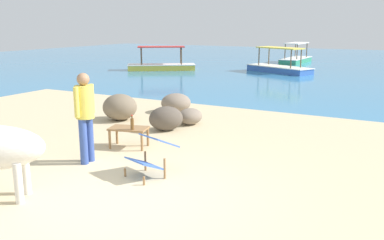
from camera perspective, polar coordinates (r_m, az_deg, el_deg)
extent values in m
cube|color=#CCB78E|center=(6.10, -9.33, -10.99)|extent=(18.00, 14.00, 0.04)
cube|color=teal|center=(26.73, 20.79, 6.82)|extent=(60.00, 36.00, 0.03)
cylinder|color=silver|center=(6.31, -22.61, -7.98)|extent=(0.12, 0.12, 0.59)
cylinder|color=silver|center=(6.60, -21.70, -6.98)|extent=(0.12, 0.12, 0.59)
cube|color=olive|center=(8.49, -8.64, -1.13)|extent=(0.85, 0.62, 0.04)
cylinder|color=olive|center=(8.59, -6.04, -2.31)|extent=(0.05, 0.05, 0.38)
cylinder|color=olive|center=(8.26, -6.86, -2.95)|extent=(0.05, 0.05, 0.38)
cylinder|color=olive|center=(8.83, -10.21, -2.02)|extent=(0.05, 0.05, 0.38)
cylinder|color=olive|center=(8.51, -11.17, -2.63)|extent=(0.05, 0.05, 0.38)
cylinder|color=brown|center=(8.29, -8.16, -0.55)|extent=(0.07, 0.07, 0.22)
cylinder|color=brown|center=(8.26, -8.19, 0.39)|extent=(0.03, 0.03, 0.06)
cylinder|color=red|center=(8.25, -8.20, 0.65)|extent=(0.03, 0.03, 0.02)
cylinder|color=olive|center=(6.58, -6.56, -8.24)|extent=(0.04, 0.04, 0.14)
cylinder|color=olive|center=(6.98, -9.12, -7.06)|extent=(0.04, 0.04, 0.14)
cylinder|color=olive|center=(6.78, -3.75, -6.63)|extent=(0.04, 0.04, 0.34)
cylinder|color=olive|center=(7.17, -6.39, -5.58)|extent=(0.04, 0.04, 0.34)
cube|color=#3D66C6|center=(6.83, -6.50, -5.90)|extent=(0.63, 0.58, 0.21)
cube|color=#3D66C6|center=(6.92, -4.48, -2.79)|extent=(0.64, 0.61, 0.23)
cylinder|color=#334C99|center=(7.77, -13.77, -2.56)|extent=(0.14, 0.14, 0.82)
cylinder|color=#334C99|center=(7.64, -14.59, -2.89)|extent=(0.14, 0.14, 0.82)
cylinder|color=#DBC64C|center=(7.55, -14.47, 2.40)|extent=(0.32, 0.32, 0.58)
cylinder|color=#DBC64C|center=(7.71, -13.53, 2.88)|extent=(0.09, 0.09, 0.52)
cylinder|color=#DBC64C|center=(7.38, -15.48, 2.34)|extent=(0.09, 0.09, 0.52)
sphere|color=#997051|center=(7.49, -14.64, 5.41)|extent=(0.22, 0.22, 0.22)
ellipsoid|color=gray|center=(11.83, -2.20, 2.37)|extent=(1.08, 1.10, 0.53)
ellipsoid|color=gray|center=(10.37, -0.27, 0.50)|extent=(0.70, 0.76, 0.40)
ellipsoid|color=brown|center=(9.78, -3.57, 0.21)|extent=(0.99, 0.98, 0.57)
ellipsoid|color=#756651|center=(10.98, -9.81, 1.75)|extent=(1.10, 1.09, 0.68)
cube|color=#3866B7|center=(22.40, 11.76, 6.75)|extent=(3.73, 2.50, 0.28)
cube|color=white|center=(22.38, 11.78, 7.15)|extent=(3.82, 2.58, 0.04)
cylinder|color=brown|center=(22.78, 9.13, 8.51)|extent=(0.06, 0.06, 0.95)
cylinder|color=brown|center=(23.35, 10.45, 8.56)|extent=(0.06, 0.06, 0.95)
cylinder|color=brown|center=(21.35, 13.35, 8.03)|extent=(0.06, 0.06, 0.95)
cylinder|color=brown|center=(21.95, 14.64, 8.09)|extent=(0.06, 0.06, 0.95)
cube|color=#EFD14C|center=(22.31, 11.90, 9.60)|extent=(2.68, 1.90, 0.06)
cube|color=#338E66|center=(28.23, 13.96, 7.87)|extent=(1.25, 3.64, 0.28)
cube|color=white|center=(28.22, 13.98, 8.20)|extent=(1.31, 3.72, 0.04)
cylinder|color=brown|center=(27.05, 14.15, 8.96)|extent=(0.06, 0.06, 0.95)
cylinder|color=brown|center=(27.28, 12.58, 9.07)|extent=(0.06, 0.06, 0.95)
cylinder|color=brown|center=(29.12, 15.39, 9.15)|extent=(0.06, 0.06, 0.95)
cylinder|color=brown|center=(29.33, 13.92, 9.26)|extent=(0.06, 0.06, 0.95)
cube|color=silver|center=(28.16, 14.09, 10.14)|extent=(1.04, 2.56, 0.06)
cube|color=gold|center=(23.11, -4.19, 7.17)|extent=(3.62, 2.89, 0.28)
cube|color=white|center=(23.09, -4.20, 7.56)|extent=(3.71, 2.97, 0.04)
cylinder|color=brown|center=(23.48, -1.56, 8.79)|extent=(0.06, 0.06, 0.95)
cylinder|color=brown|center=(22.71, -1.44, 8.65)|extent=(0.06, 0.06, 0.95)
cylinder|color=brown|center=(23.45, -6.90, 8.70)|extent=(0.06, 0.06, 0.95)
cylinder|color=brown|center=(22.68, -6.96, 8.56)|extent=(0.06, 0.06, 0.95)
cube|color=red|center=(23.02, -4.24, 9.94)|extent=(2.62, 2.16, 0.06)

